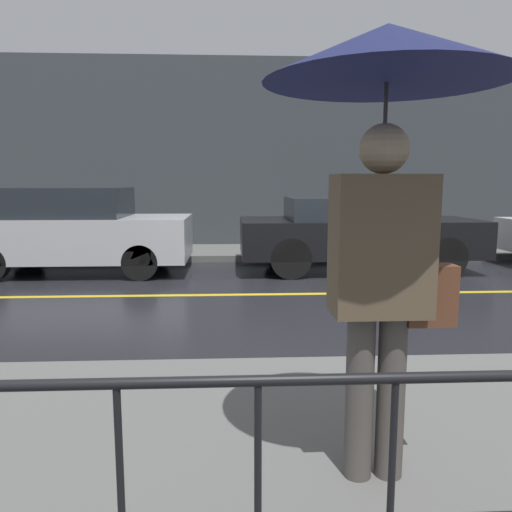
{
  "coord_description": "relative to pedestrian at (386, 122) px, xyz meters",
  "views": [
    {
      "loc": [
        -1.15,
        -7.12,
        1.62
      ],
      "look_at": [
        -0.93,
        -2.76,
        0.98
      ],
      "focal_mm": 35.0,
      "sensor_mm": 36.0,
      "label": 1
    }
  ],
  "objects": [
    {
      "name": "sidewalk_near",
      "position": [
        0.43,
        0.31,
        -1.83
      ],
      "size": [
        28.0,
        2.89,
        0.13
      ],
      "color": "#60605E",
      "rests_on": "ground_plane"
    },
    {
      "name": "car_silver",
      "position": [
        -3.51,
        6.77,
        -1.13
      ],
      "size": [
        3.96,
        1.76,
        1.54
      ],
      "color": "#B2B5BA",
      "rests_on": "ground_plane"
    },
    {
      "name": "building_storefront",
      "position": [
        0.43,
        9.97,
        0.38
      ],
      "size": [
        28.0,
        0.3,
        4.56
      ],
      "color": "#383D42",
      "rests_on": "ground_plane"
    },
    {
      "name": "lane_marking",
      "position": [
        0.43,
        4.79,
        -1.89
      ],
      "size": [
        25.2,
        0.12,
        0.01
      ],
      "color": "gold",
      "rests_on": "ground_plane"
    },
    {
      "name": "car_black",
      "position": [
        1.6,
        6.77,
        -1.17
      ],
      "size": [
        4.35,
        1.78,
        1.36
      ],
      "color": "black",
      "rests_on": "ground_plane"
    },
    {
      "name": "sidewalk_far",
      "position": [
        0.43,
        8.82,
        -1.83
      ],
      "size": [
        28.0,
        2.0,
        0.13
      ],
      "color": "#60605E",
      "rests_on": "ground_plane"
    },
    {
      "name": "pedestrian",
      "position": [
        0.0,
        0.0,
        0.0
      ],
      "size": [
        1.15,
        1.15,
        2.2
      ],
      "rotation": [
        0.0,
        0.0,
        3.14
      ],
      "color": "#4C4742",
      "rests_on": "sidewalk_near"
    },
    {
      "name": "ground_plane",
      "position": [
        0.43,
        4.79,
        -1.9
      ],
      "size": [
        80.0,
        80.0,
        0.0
      ],
      "primitive_type": "plane",
      "color": "black"
    }
  ]
}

